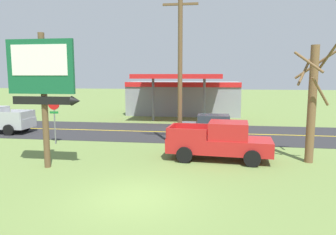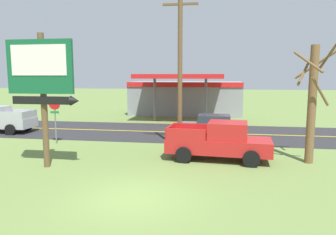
# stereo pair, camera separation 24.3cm
# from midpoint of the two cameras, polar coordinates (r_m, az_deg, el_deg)

# --- Properties ---
(ground_plane) EXTENTS (180.00, 180.00, 0.00)m
(ground_plane) POSITION_cam_midpoint_polar(r_m,az_deg,el_deg) (11.43, -5.99, -14.32)
(ground_plane) COLOR olive
(road_asphalt) EXTENTS (140.00, 8.00, 0.02)m
(road_asphalt) POSITION_cam_midpoint_polar(r_m,az_deg,el_deg) (23.77, 2.22, -2.71)
(road_asphalt) COLOR #2B2B2D
(road_asphalt) RESTS_ON ground
(road_centre_line) EXTENTS (126.00, 0.20, 0.01)m
(road_centre_line) POSITION_cam_midpoint_polar(r_m,az_deg,el_deg) (23.77, 2.22, -2.68)
(road_centre_line) COLOR gold
(road_centre_line) RESTS_ON road_asphalt
(motel_sign) EXTENTS (3.37, 0.54, 6.16)m
(motel_sign) POSITION_cam_midpoint_polar(r_m,az_deg,el_deg) (15.27, -21.41, 6.62)
(motel_sign) COLOR brown
(motel_sign) RESTS_ON ground
(stop_sign) EXTENTS (0.80, 0.08, 2.95)m
(stop_sign) POSITION_cam_midpoint_polar(r_m,az_deg,el_deg) (20.75, -19.52, 0.98)
(stop_sign) COLOR slate
(stop_sign) RESTS_ON ground
(utility_pole) EXTENTS (2.19, 0.26, 9.46)m
(utility_pole) POSITION_cam_midpoint_polar(r_m,az_deg,el_deg) (17.96, 2.59, 10.19)
(utility_pole) COLOR brown
(utility_pole) RESTS_ON ground
(bare_tree) EXTENTS (2.25, 2.27, 5.89)m
(bare_tree) POSITION_cam_midpoint_polar(r_m,az_deg,el_deg) (16.69, 25.08, 2.80)
(bare_tree) COLOR brown
(bare_tree) RESTS_ON ground
(gas_station) EXTENTS (12.00, 11.50, 4.40)m
(gas_station) POSITION_cam_midpoint_polar(r_m,az_deg,el_deg) (35.06, 3.50, 3.79)
(gas_station) COLOR gray
(gas_station) RESTS_ON ground
(pickup_red_parked_on_lawn) EXTENTS (5.33, 2.53, 1.96)m
(pickup_red_parked_on_lawn) POSITION_cam_midpoint_polar(r_m,az_deg,el_deg) (16.20, 9.78, -4.25)
(pickup_red_parked_on_lawn) COLOR red
(pickup_red_parked_on_lawn) RESTS_ON ground
(car_grey_near_lane) EXTENTS (4.20, 2.00, 1.64)m
(car_grey_near_lane) POSITION_cam_midpoint_polar(r_m,az_deg,el_deg) (21.50, 8.37, -1.66)
(car_grey_near_lane) COLOR slate
(car_grey_near_lane) RESTS_ON ground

